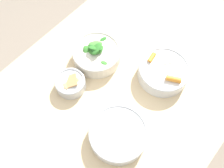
# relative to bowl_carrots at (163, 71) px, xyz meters

# --- Properties ---
(ground_plane) EXTENTS (10.00, 10.00, 0.00)m
(ground_plane) POSITION_rel_bowl_carrots_xyz_m (0.16, -0.09, -0.80)
(ground_plane) COLOR gray
(dining_table) EXTENTS (1.32, 0.80, 0.77)m
(dining_table) POSITION_rel_bowl_carrots_xyz_m (0.16, -0.09, -0.15)
(dining_table) COLOR beige
(dining_table) RESTS_ON ground_plane
(bowl_carrots) EXTENTS (0.19, 0.19, 0.07)m
(bowl_carrots) POSITION_rel_bowl_carrots_xyz_m (0.00, 0.00, 0.00)
(bowl_carrots) COLOR silver
(bowl_carrots) RESTS_ON dining_table
(bowl_greens) EXTENTS (0.19, 0.19, 0.09)m
(bowl_greens) POSITION_rel_bowl_carrots_xyz_m (0.11, -0.24, 0.00)
(bowl_greens) COLOR silver
(bowl_greens) RESTS_ON dining_table
(bowl_beans_hotdog) EXTENTS (0.20, 0.20, 0.05)m
(bowl_beans_hotdog) POSITION_rel_bowl_carrots_xyz_m (0.29, 0.02, -0.01)
(bowl_beans_hotdog) COLOR silver
(bowl_beans_hotdog) RESTS_ON dining_table
(bowl_cookies) EXTENTS (0.12, 0.11, 0.05)m
(bowl_cookies) POSITION_rel_bowl_carrots_xyz_m (0.26, -0.23, -0.01)
(bowl_cookies) COLOR silver
(bowl_cookies) RESTS_ON dining_table
(ruler) EXTENTS (0.28, 0.03, 0.00)m
(ruler) POSITION_rel_bowl_carrots_xyz_m (0.18, 0.22, -0.03)
(ruler) COLOR silver
(ruler) RESTS_ON dining_table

